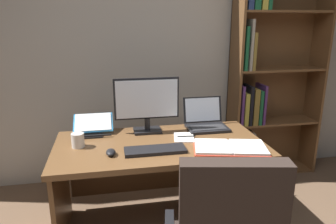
% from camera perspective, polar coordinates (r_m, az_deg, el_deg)
% --- Properties ---
extents(wall_back, '(5.36, 0.12, 2.73)m').
position_cam_1_polar(wall_back, '(3.18, -3.10, 12.21)').
color(wall_back, '#B2ADA3').
rests_on(wall_back, ground).
extents(desk, '(1.53, 0.78, 0.72)m').
position_cam_1_polar(desk, '(2.50, -1.76, -9.07)').
color(desk, brown).
rests_on(desk, ground).
extents(bookshelf, '(0.93, 0.30, 2.22)m').
position_cam_1_polar(bookshelf, '(3.35, 17.13, 6.88)').
color(bookshelf, brown).
rests_on(bookshelf, ground).
extents(monitor, '(0.52, 0.16, 0.44)m').
position_cam_1_polar(monitor, '(2.52, -3.82, 1.34)').
color(monitor, black).
rests_on(monitor, desk).
extents(laptop, '(0.33, 0.30, 0.24)m').
position_cam_1_polar(laptop, '(2.67, 6.78, -1.74)').
color(laptop, black).
rests_on(laptop, desk).
extents(keyboard, '(0.42, 0.15, 0.02)m').
position_cam_1_polar(keyboard, '(2.19, -2.32, -6.85)').
color(keyboard, black).
rests_on(keyboard, desk).
extents(computer_mouse, '(0.06, 0.10, 0.04)m').
position_cam_1_polar(computer_mouse, '(2.17, -10.24, -7.14)').
color(computer_mouse, black).
rests_on(computer_mouse, desk).
extents(reading_stand_with_book, '(0.31, 0.25, 0.13)m').
position_cam_1_polar(reading_stand_with_book, '(2.60, -13.28, -2.26)').
color(reading_stand_with_book, black).
rests_on(reading_stand_with_book, desk).
extents(open_binder, '(0.56, 0.40, 0.02)m').
position_cam_1_polar(open_binder, '(2.28, 11.11, -6.24)').
color(open_binder, '#DB422D').
rests_on(open_binder, desk).
extents(notepad, '(0.19, 0.23, 0.01)m').
position_cam_1_polar(notepad, '(2.44, 2.88, -4.59)').
color(notepad, silver).
rests_on(notepad, desk).
extents(pen, '(0.14, 0.02, 0.01)m').
position_cam_1_polar(pen, '(2.44, 3.34, -4.35)').
color(pen, black).
rests_on(pen, notepad).
extents(coffee_mug, '(0.09, 0.09, 0.10)m').
position_cam_1_polar(coffee_mug, '(2.35, -15.88, -4.90)').
color(coffee_mug, silver).
rests_on(coffee_mug, desk).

